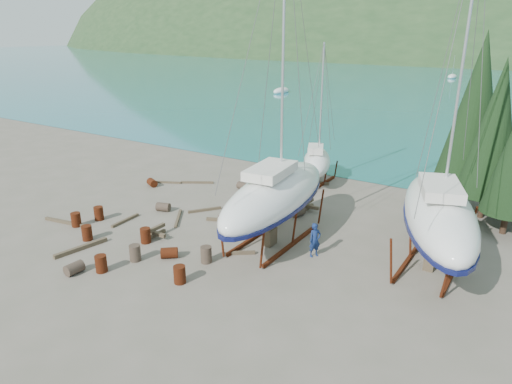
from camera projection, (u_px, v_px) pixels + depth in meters
The scene contains 42 objects.
ground at pixel (213, 239), 26.39m from camera, with size 600.00×600.00×0.00m, color #5F5A4B.
far_house_left at pixel (367, 51), 206.59m from camera, with size 6.60×5.60×5.60m.
far_house_center at pixel (462, 54), 186.07m from camera, with size 6.60×5.60×5.60m.
cypress_near_right at pixel (496, 129), 27.56m from camera, with size 3.60×3.60×10.00m.
cypress_back_left at pixel (476, 108), 29.62m from camera, with size 4.14×4.14×11.50m.
moored_boat_left at pixel (281, 91), 89.15m from camera, with size 2.00×5.00×6.05m.
moored_boat_far at pixel (452, 77), 117.44m from camera, with size 2.00×5.00×6.05m.
large_sailboat_near at pixel (275, 194), 25.18m from camera, with size 4.38×11.45×17.62m.
large_sailboat_far at pixel (439, 213), 22.57m from camera, with size 6.66×11.37×17.30m.
small_sailboat_shore at pixel (317, 161), 35.67m from camera, with size 4.63×6.91×10.63m.
worker at pixel (315, 240), 24.06m from camera, with size 0.68×0.45×1.88m, color #12224E.
drum_0 at pixel (76, 220), 27.96m from camera, with size 0.58×0.58×0.88m, color #602810.
drum_1 at pixel (74, 268), 22.53m from camera, with size 0.58×0.58×0.88m, color #2D2823.
drum_2 at pixel (152, 183), 35.29m from camera, with size 0.58×0.58×0.88m, color #602810.
drum_3 at pixel (101, 264), 22.65m from camera, with size 0.58×0.58×0.88m, color #602810.
drum_4 at pixel (282, 179), 36.09m from camera, with size 0.58×0.58×0.88m, color #602810.
drum_5 at pixel (206, 255), 23.58m from camera, with size 0.58×0.58×0.88m, color #2D2823.
drum_6 at pixel (266, 224), 27.67m from camera, with size 0.58×0.58×0.88m, color #602810.
drum_7 at pixel (180, 274), 21.64m from camera, with size 0.58×0.58×0.88m, color #602810.
drum_8 at pixel (99, 213), 28.93m from camera, with size 0.58×0.58×0.88m, color #602810.
drum_9 at pixel (243, 186), 34.51m from camera, with size 0.58×0.58×0.88m, color #2D2823.
drum_10 at pixel (87, 233), 26.12m from camera, with size 0.58×0.58×0.88m, color #602810.
drum_11 at pixel (298, 212), 29.56m from camera, with size 0.58×0.58×0.88m, color #2D2823.
drum_12 at pixel (169, 253), 24.09m from camera, with size 0.58×0.58×0.88m, color #602810.
drum_14 at pixel (146, 235), 25.79m from camera, with size 0.58×0.58×0.88m, color #602810.
drum_15 at pixel (163, 207), 30.39m from camera, with size 0.58×0.58×0.88m, color #2D2823.
drum_16 at pixel (135, 253), 23.75m from camera, with size 0.58×0.58×0.88m, color #2D2823.
timber_0 at pixel (251, 171), 39.02m from camera, with size 0.14×2.24×0.14m, color brown.
timber_4 at pixel (205, 210), 30.46m from camera, with size 0.17×2.27×0.17m, color brown.
timber_6 at pixel (316, 182), 36.00m from camera, with size 0.19×2.11×0.19m, color brown.
timber_7 at pixel (242, 253), 24.53m from camera, with size 0.17×1.45×0.17m, color brown.
timber_8 at pixel (223, 220), 28.78m from camera, with size 0.19×2.17×0.19m, color brown.
timber_9 at pixel (293, 173), 38.36m from camera, with size 0.15×2.42×0.15m, color brown.
timber_10 at pixel (252, 207), 30.94m from camera, with size 0.16×3.10×0.16m, color brown.
timber_11 at pixel (178, 218), 29.12m from camera, with size 0.15×2.75×0.15m, color brown.
timber_12 at pixel (125, 220), 28.76m from camera, with size 0.17×2.28×0.17m, color brown.
timber_14 at pixel (65, 222), 28.49m from camera, with size 0.18×3.11×0.18m, color brown.
timber_15 at pixel (165, 182), 36.09m from camera, with size 0.15×2.63×0.15m, color brown.
timber_16 at pixel (81, 248), 25.04m from camera, with size 0.23×3.06×0.23m, color brown.
timber_17 at pixel (197, 182), 36.02m from camera, with size 0.16×2.56×0.16m, color brown.
timber_pile_fore at pixel (153, 233), 26.49m from camera, with size 1.80×1.80×0.60m.
timber_pile_aft at pixel (306, 206), 30.54m from camera, with size 1.80×1.80×0.60m.
Camera 1 is at (15.16, -18.77, 11.33)m, focal length 32.00 mm.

